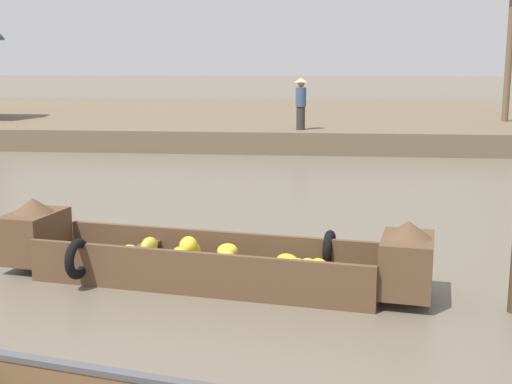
% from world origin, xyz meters
% --- Properties ---
extents(ground_plane, '(300.00, 300.00, 0.00)m').
position_xyz_m(ground_plane, '(0.00, 10.00, 0.00)').
color(ground_plane, '#665B4C').
extents(riverbank_strip, '(160.00, 20.00, 0.71)m').
position_xyz_m(riverbank_strip, '(0.00, 27.57, 0.36)').
color(riverbank_strip, brown).
rests_on(riverbank_strip, ground).
extents(banana_boat, '(5.75, 1.88, 0.98)m').
position_xyz_m(banana_boat, '(1.04, 5.18, 0.34)').
color(banana_boat, brown).
rests_on(banana_boat, ground).
extents(vendor_person, '(0.44, 0.44, 1.66)m').
position_xyz_m(vendor_person, '(1.70, 18.60, 1.64)').
color(vendor_person, '#332D28').
rests_on(vendor_person, riverbank_strip).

